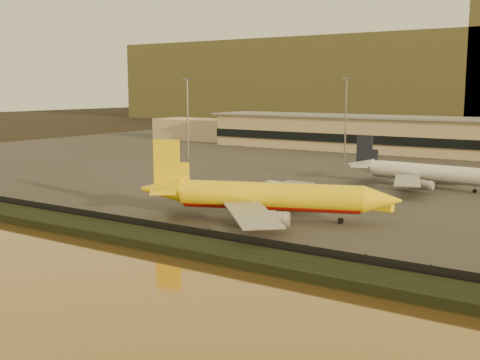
% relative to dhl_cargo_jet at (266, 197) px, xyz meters
% --- Properties ---
extents(ground, '(900.00, 900.00, 0.00)m').
position_rel_dhl_cargo_jet_xyz_m(ground, '(-8.41, -5.55, -4.24)').
color(ground, black).
rests_on(ground, ground).
extents(embankment, '(320.00, 7.00, 1.40)m').
position_rel_dhl_cargo_jet_xyz_m(embankment, '(-8.41, -22.55, -3.54)').
color(embankment, black).
rests_on(embankment, ground).
extents(tarmac, '(320.00, 220.00, 0.20)m').
position_rel_dhl_cargo_jet_xyz_m(tarmac, '(-8.41, 89.45, -4.14)').
color(tarmac, '#2D2D2D').
rests_on(tarmac, ground).
extents(perimeter_fence, '(300.00, 0.05, 2.20)m').
position_rel_dhl_cargo_jet_xyz_m(perimeter_fence, '(-8.41, -18.55, -2.94)').
color(perimeter_fence, black).
rests_on(perimeter_fence, tarmac).
extents(terminal_building, '(202.00, 25.00, 12.60)m').
position_rel_dhl_cargo_jet_xyz_m(terminal_building, '(-22.93, 120.00, 2.01)').
color(terminal_building, '#C9B48B').
rests_on(terminal_building, tarmac).
extents(apron_light_masts, '(152.20, 12.20, 25.40)m').
position_rel_dhl_cargo_jet_xyz_m(apron_light_masts, '(6.59, 69.45, 11.46)').
color(apron_light_masts, slate).
rests_on(apron_light_masts, tarmac).
extents(dhl_cargo_jet, '(43.74, 41.47, 13.53)m').
position_rel_dhl_cargo_jet_xyz_m(dhl_cargo_jet, '(0.00, 0.00, 0.00)').
color(dhl_cargo_jet, yellow).
rests_on(dhl_cargo_jet, tarmac).
extents(white_narrowbody_jet, '(39.19, 38.14, 11.25)m').
position_rel_dhl_cargo_jet_xyz_m(white_narrowbody_jet, '(12.67, 49.19, -0.68)').
color(white_narrowbody_jet, silver).
rests_on(white_narrowbody_jet, tarmac).
extents(gse_vehicle_yellow, '(4.07, 1.93, 1.81)m').
position_rel_dhl_cargo_jet_xyz_m(gse_vehicle_yellow, '(13.78, 18.84, -3.14)').
color(gse_vehicle_yellow, yellow).
rests_on(gse_vehicle_yellow, tarmac).
extents(gse_vehicle_white, '(4.33, 2.80, 1.80)m').
position_rel_dhl_cargo_jet_xyz_m(gse_vehicle_white, '(-14.79, 27.87, -3.14)').
color(gse_vehicle_white, silver).
rests_on(gse_vehicle_white, tarmac).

